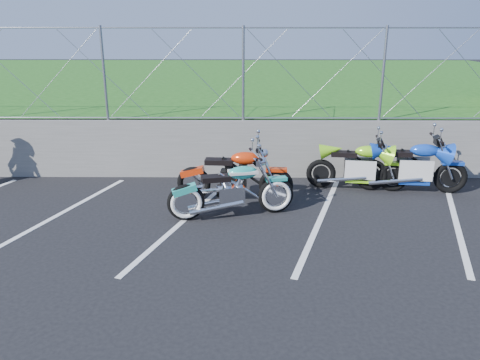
{
  "coord_description": "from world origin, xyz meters",
  "views": [
    {
      "loc": [
        1.02,
        -6.75,
        3.25
      ],
      "look_at": [
        0.95,
        1.3,
        0.62
      ],
      "focal_mm": 35.0,
      "sensor_mm": 36.0,
      "label": 1
    }
  ],
  "objects_px": {
    "cruiser_turquoise": "(233,192)",
    "sportbike_green": "(359,168)",
    "naked_orange": "(236,177)",
    "sportbike_blue": "(413,168)"
  },
  "relations": [
    {
      "from": "naked_orange",
      "to": "sportbike_green",
      "type": "xyz_separation_m",
      "value": [
        2.54,
        0.67,
        -0.02
      ]
    },
    {
      "from": "sportbike_green",
      "to": "naked_orange",
      "type": "bearing_deg",
      "value": -156.5
    },
    {
      "from": "cruiser_turquoise",
      "to": "sportbike_green",
      "type": "relative_size",
      "value": 1.09
    },
    {
      "from": "naked_orange",
      "to": "sportbike_green",
      "type": "relative_size",
      "value": 1.09
    },
    {
      "from": "naked_orange",
      "to": "sportbike_green",
      "type": "height_order",
      "value": "naked_orange"
    },
    {
      "from": "sportbike_blue",
      "to": "sportbike_green",
      "type": "bearing_deg",
      "value": 179.07
    },
    {
      "from": "cruiser_turquoise",
      "to": "naked_orange",
      "type": "distance_m",
      "value": 0.82
    },
    {
      "from": "cruiser_turquoise",
      "to": "naked_orange",
      "type": "height_order",
      "value": "cruiser_turquoise"
    },
    {
      "from": "cruiser_turquoise",
      "to": "sportbike_blue",
      "type": "distance_m",
      "value": 3.9
    },
    {
      "from": "naked_orange",
      "to": "sportbike_blue",
      "type": "bearing_deg",
      "value": 12.31
    }
  ]
}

